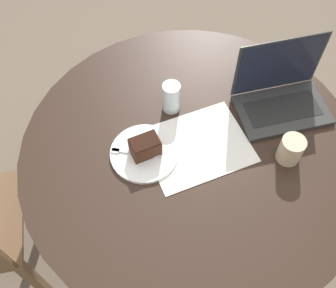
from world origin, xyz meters
name	(u,v)px	position (x,y,z in m)	size (l,w,h in m)	color
ground_plane	(184,227)	(0.00, 0.00, 0.00)	(12.00, 12.00, 0.00)	#6B5B4C
dining_table	(190,164)	(0.00, 0.00, 0.65)	(1.19, 1.19, 0.77)	black
paper_document	(197,146)	(-0.02, 0.00, 0.77)	(0.41, 0.36, 0.00)	white
plate	(144,153)	(0.17, 0.01, 0.77)	(0.23, 0.23, 0.01)	white
cake_slice	(145,147)	(0.16, 0.01, 0.82)	(0.11, 0.09, 0.07)	#472619
fork	(131,152)	(0.21, 0.01, 0.78)	(0.17, 0.07, 0.00)	silver
coffee_glass	(291,150)	(-0.32, 0.08, 0.82)	(0.08, 0.08, 0.10)	#C6AD89
water_glass	(171,97)	(0.05, -0.18, 0.83)	(0.07, 0.07, 0.12)	silver
laptop	(281,96)	(-0.35, -0.14, 0.82)	(0.35, 0.25, 0.25)	#2D2D2D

